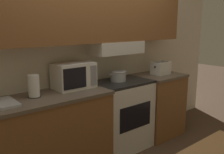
# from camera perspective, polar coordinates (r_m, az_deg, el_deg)

# --- Properties ---
(ground_plane) EXTENTS (16.00, 16.00, 0.00)m
(ground_plane) POSITION_cam_1_polar(r_m,az_deg,el_deg) (3.52, -6.47, -16.10)
(ground_plane) COLOR #4C3828
(wall_back) EXTENTS (5.39, 0.38, 2.55)m
(wall_back) POSITION_cam_1_polar(r_m,az_deg,el_deg) (3.06, -6.24, 9.36)
(wall_back) COLOR silver
(wall_back) RESTS_ON ground_plane
(lower_counter_main) EXTENTS (1.56, 0.59, 0.93)m
(lower_counter_main) POSITION_cam_1_polar(r_m,az_deg,el_deg) (2.78, -16.24, -13.77)
(lower_counter_main) COLOR brown
(lower_counter_main) RESTS_ON ground_plane
(lower_counter_right_stub) EXTENTS (0.69, 0.59, 0.93)m
(lower_counter_right_stub) POSITION_cam_1_polar(r_m,az_deg,el_deg) (3.86, 10.39, -6.14)
(lower_counter_right_stub) COLOR brown
(lower_counter_right_stub) RESTS_ON ground_plane
(stove_range) EXTENTS (0.76, 0.54, 0.93)m
(stove_range) POSITION_cam_1_polar(r_m,az_deg,el_deg) (3.38, 2.14, -8.64)
(stove_range) COLOR white
(stove_range) RESTS_ON ground_plane
(cooking_pot) EXTENTS (0.29, 0.21, 0.13)m
(cooking_pot) POSITION_cam_1_polar(r_m,az_deg,el_deg) (3.24, 1.42, 0.32)
(cooking_pot) COLOR #B7BABF
(cooking_pot) RESTS_ON stove_range
(microwave) EXTENTS (0.46, 0.30, 0.30)m
(microwave) POSITION_cam_1_polar(r_m,az_deg,el_deg) (2.90, -8.71, 0.36)
(microwave) COLOR white
(microwave) RESTS_ON lower_counter_main
(toaster) EXTENTS (0.26, 0.19, 0.19)m
(toaster) POSITION_cam_1_polar(r_m,az_deg,el_deg) (3.75, 11.07, 2.06)
(toaster) COLOR white
(toaster) RESTS_ON lower_counter_right_stub
(paper_towel_roll) EXTENTS (0.13, 0.13, 0.23)m
(paper_towel_roll) POSITION_cam_1_polar(r_m,az_deg,el_deg) (2.63, -17.44, -2.01)
(paper_towel_roll) COLOR black
(paper_towel_roll) RESTS_ON lower_counter_main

